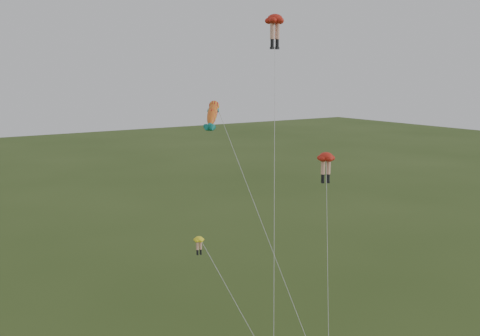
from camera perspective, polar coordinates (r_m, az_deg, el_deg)
legs_kite_red_high at (r=47.42m, az=3.74°, el=15.02°), size 10.37×13.59×24.54m
legs_kite_red_mid at (r=43.62m, az=9.16°, el=0.70°), size 5.73×6.94×13.26m
legs_kite_yellow at (r=39.49m, az=-3.89°, el=-8.61°), size 1.70×8.66×7.72m
fish_kite at (r=43.40m, az=-2.89°, el=5.72°), size 2.64×14.17×17.58m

